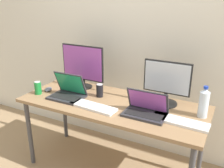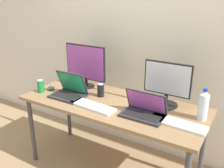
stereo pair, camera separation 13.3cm
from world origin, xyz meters
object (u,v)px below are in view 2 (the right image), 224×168
object	(u,v)px
monitor_center	(167,83)
keyboard_main	(92,106)
water_bottle	(203,106)
soda_can_by_laptop	(101,90)
mouse_by_keyboard	(51,88)
keyboard_aux	(178,124)
work_desk	(112,109)
monitor_left	(85,65)
laptop_silver	(69,91)
laptop_secondary	(144,110)
soda_can_near_keyboard	(41,86)

from	to	relation	value
monitor_center	keyboard_main	world-z (taller)	monitor_center
water_bottle	soda_can_by_laptop	xyz separation A→B (m)	(-0.94, -0.03, -0.06)
mouse_by_keyboard	keyboard_aux	bearing A→B (deg)	-18.36
work_desk	monitor_center	size ratio (longest dim) A/B	4.09
keyboard_main	keyboard_aux	world-z (taller)	same
soda_can_by_laptop	monitor_center	bearing A→B (deg)	11.64
monitor_left	keyboard_main	size ratio (longest dim) A/B	1.10
soda_can_by_laptop	laptop_silver	bearing A→B (deg)	-149.78
work_desk	laptop_secondary	size ratio (longest dim) A/B	4.88
work_desk	soda_can_near_keyboard	bearing A→B (deg)	-168.52
laptop_secondary	soda_can_by_laptop	bearing A→B (deg)	163.51
work_desk	monitor_left	bearing A→B (deg)	155.30
keyboard_main	keyboard_aux	bearing A→B (deg)	10.89
monitor_center	water_bottle	xyz separation A→B (m)	(0.33, -0.10, -0.09)
keyboard_main	laptop_secondary	bearing A→B (deg)	15.06
keyboard_main	soda_can_near_keyboard	world-z (taller)	soda_can_near_keyboard
laptop_silver	mouse_by_keyboard	bearing A→B (deg)	172.45
water_bottle	soda_can_near_keyboard	size ratio (longest dim) A/B	2.08
monitor_left	keyboard_main	world-z (taller)	monitor_left
water_bottle	laptop_silver	bearing A→B (deg)	-171.58
monitor_center	soda_can_by_laptop	distance (m)	0.63
laptop_secondary	soda_can_by_laptop	world-z (taller)	laptop_secondary
monitor_left	keyboard_aux	bearing A→B (deg)	-15.12
keyboard_main	monitor_left	bearing A→B (deg)	137.14
keyboard_aux	water_bottle	distance (m)	0.25
laptop_silver	water_bottle	world-z (taller)	water_bottle
monitor_left	laptop_secondary	world-z (taller)	monitor_left
monitor_center	keyboard_aux	world-z (taller)	monitor_center
laptop_secondary	soda_can_by_laptop	xyz separation A→B (m)	(-0.52, 0.15, 0.01)
keyboard_main	soda_can_by_laptop	size ratio (longest dim) A/B	3.40
work_desk	keyboard_aux	world-z (taller)	keyboard_aux
laptop_silver	keyboard_main	bearing A→B (deg)	-14.84
monitor_center	keyboard_main	xyz separation A→B (m)	(-0.53, -0.36, -0.20)
keyboard_main	water_bottle	distance (m)	0.91
monitor_center	soda_can_near_keyboard	world-z (taller)	monitor_center
work_desk	keyboard_main	bearing A→B (deg)	-120.04
monitor_left	monitor_center	xyz separation A→B (m)	(0.88, -0.01, -0.03)
mouse_by_keyboard	water_bottle	size ratio (longest dim) A/B	0.38
work_desk	soda_can_near_keyboard	size ratio (longest dim) A/B	13.40
water_bottle	soda_can_by_laptop	distance (m)	0.94
keyboard_aux	water_bottle	bearing A→B (deg)	56.00
work_desk	water_bottle	xyz separation A→B (m)	(0.77, 0.09, 0.19)
monitor_center	mouse_by_keyboard	size ratio (longest dim) A/B	4.14
laptop_secondary	keyboard_main	xyz separation A→B (m)	(-0.45, -0.08, -0.04)
laptop_secondary	keyboard_main	distance (m)	0.46
mouse_by_keyboard	soda_can_by_laptop	distance (m)	0.55
laptop_silver	keyboard_main	world-z (taller)	laptop_silver
work_desk	water_bottle	world-z (taller)	water_bottle
water_bottle	soda_can_near_keyboard	world-z (taller)	water_bottle
keyboard_main	mouse_by_keyboard	xyz separation A→B (m)	(-0.61, 0.12, 0.01)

